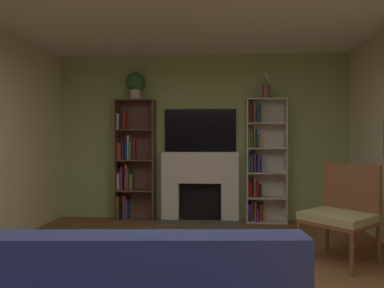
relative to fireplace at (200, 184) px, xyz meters
name	(u,v)px	position (x,y,z in m)	size (l,w,h in m)	color
wall_back_accent	(201,137)	(0.00, 0.15, 0.77)	(4.94, 0.06, 2.73)	#A2BB72
fireplace	(200,184)	(0.00, 0.00, 0.00)	(1.35, 0.53, 1.12)	white
tv	(200,130)	(0.00, 0.09, 0.88)	(1.18, 0.06, 0.71)	black
bookshelf_left	(132,164)	(-1.14, 0.00, 0.33)	(0.64, 0.32, 1.98)	brown
bookshelf_right	(261,163)	(0.99, 0.01, 0.36)	(0.64, 0.30, 1.98)	silver
potted_plant	(136,84)	(-1.06, -0.03, 1.64)	(0.32, 0.32, 0.45)	beige
vase_with_flowers	(266,91)	(1.06, -0.03, 1.51)	(0.12, 0.12, 0.41)	#8D444E
armchair	(342,210)	(1.66, -1.82, -0.05)	(0.89, 0.89, 1.05)	brown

